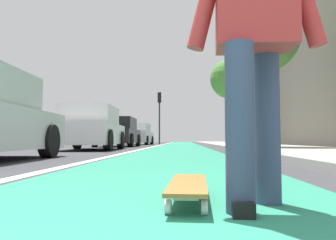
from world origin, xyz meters
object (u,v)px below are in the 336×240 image
Objects in this scene: parked_car_end at (137,135)px; skateboard at (188,186)px; street_tree_mid at (263,37)px; parked_car_mid at (91,129)px; parked_car_far at (118,133)px; street_tree_far at (230,79)px; traffic_light at (159,108)px; skater_person at (254,27)px.

skateboard is at bearing -171.16° from parked_car_end.
parked_car_mid is at bearing 88.40° from street_tree_mid.
parked_car_end is at bearing -0.82° from parked_car_far.
street_tree_mid is (-0.17, -5.90, 3.10)m from parked_car_mid.
parked_car_mid reaches higher than parked_car_end.
skateboard is 0.17× the size of street_tree_far.
traffic_light is at bearing -4.98° from parked_car_mid.
parked_car_mid is (9.68, 3.60, -0.21)m from skater_person.
street_tree_mid is 1.02× the size of street_tree_far.
traffic_light is (2.76, -1.38, 2.13)m from parked_car_end.
street_tree_mid reaches higher than parked_car_mid.
parked_car_far is at bearing 1.86° from parked_car_mid.
parked_car_far is 6.34m from parked_car_end.
parked_car_end is (21.68, 3.69, -0.23)m from skater_person.
street_tree_far is (2.23, -6.08, 3.12)m from parked_car_far.
street_tree_far is (-6.87, -4.61, 1.00)m from traffic_light.
skateboard is at bearing 164.24° from street_tree_mid.
parked_car_far is (15.33, 3.78, -0.22)m from skater_person.
traffic_light is 8.34m from street_tree_far.
street_tree_far reaches higher than skateboard.
parked_car_far is (5.65, 0.18, -0.01)m from parked_car_mid.
street_tree_far is (7.88, -5.90, 3.11)m from parked_car_mid.
skater_person is 0.39× the size of parked_car_mid.
skater_person is at bearing -170.33° from parked_car_end.
parked_car_end is at bearing 153.47° from traffic_light.
traffic_light is 15.65m from street_tree_mid.
street_tree_mid reaches higher than skater_person.
parked_car_far is at bearing 46.28° from street_tree_mid.
skater_person is (-0.15, -0.35, 0.84)m from skateboard.
skater_person is 17.95m from street_tree_far.
skater_person is at bearing -113.31° from skateboard.
parked_car_mid is 5.65m from parked_car_far.
skater_person is at bearing 172.54° from street_tree_far.
skateboard is 0.17× the size of street_tree_mid.
parked_car_mid reaches higher than parked_car_far.
parked_car_far is at bearing 179.18° from parked_car_end.
street_tree_mid is at bearing -15.76° from skateboard.
skateboard is 0.21× the size of traffic_light.
skateboard is 15.58m from parked_car_far.
traffic_light is 0.82× the size of street_tree_far.
parked_car_end reaches higher than skateboard.
skater_person is 10.33m from parked_car_mid.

